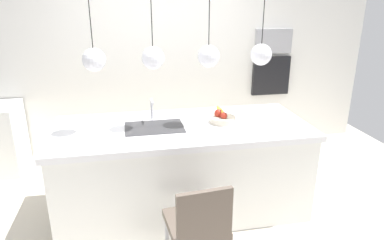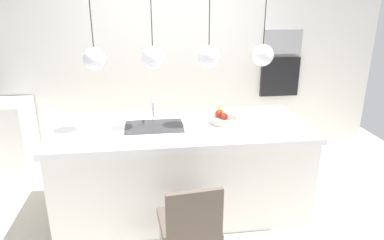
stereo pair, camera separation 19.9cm
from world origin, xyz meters
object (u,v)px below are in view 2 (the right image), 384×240
microwave (282,42)px  chair_near (190,224)px  oven (279,77)px  fruit_bowl (222,119)px

microwave → chair_near: 3.20m
microwave → chair_near: (-1.63, -2.55, -1.04)m
oven → chair_near: size_ratio=0.65×
fruit_bowl → oven: 1.96m
fruit_bowl → chair_near: (-0.45, -0.98, -0.49)m
oven → chair_near: oven is taller
fruit_bowl → oven: size_ratio=0.48×
chair_near → microwave: bearing=57.4°
chair_near → oven: bearing=57.4°
fruit_bowl → chair_near: size_ratio=0.32×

